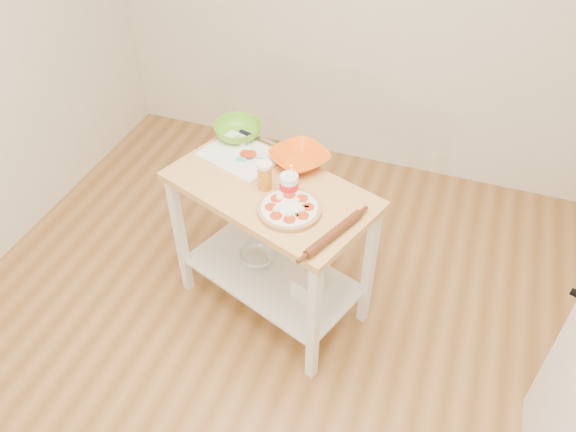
{
  "coord_description": "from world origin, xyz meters",
  "views": [
    {
      "loc": [
        0.65,
        -1.42,
        2.68
      ],
      "look_at": [
        -0.08,
        0.61,
        0.74
      ],
      "focal_mm": 35.0,
      "sensor_mm": 36.0,
      "label": 1
    }
  ],
  "objects_px": {
    "spatula": "(248,158)",
    "shelf_bin": "(307,287)",
    "rolling_pin": "(334,234)",
    "orange_bowl": "(300,158)",
    "green_bowl": "(238,131)",
    "knife": "(254,136)",
    "pizza": "(289,209)",
    "beer_pint": "(265,176)",
    "cutting_board": "(241,155)",
    "prep_island": "(271,225)",
    "shelf_glass_bowl": "(257,256)",
    "yogurt_tub": "(289,185)"
  },
  "relations": [
    {
      "from": "cutting_board",
      "to": "knife",
      "type": "bearing_deg",
      "value": 107.29
    },
    {
      "from": "spatula",
      "to": "shelf_bin",
      "type": "distance_m",
      "value": 0.77
    },
    {
      "from": "knife",
      "to": "green_bowl",
      "type": "height_order",
      "value": "green_bowl"
    },
    {
      "from": "pizza",
      "to": "yogurt_tub",
      "type": "distance_m",
      "value": 0.14
    },
    {
      "from": "knife",
      "to": "yogurt_tub",
      "type": "relative_size",
      "value": 1.36
    },
    {
      "from": "spatula",
      "to": "green_bowl",
      "type": "height_order",
      "value": "green_bowl"
    },
    {
      "from": "prep_island",
      "to": "knife",
      "type": "xyz_separation_m",
      "value": [
        -0.24,
        0.37,
        0.27
      ]
    },
    {
      "from": "shelf_bin",
      "to": "prep_island",
      "type": "bearing_deg",
      "value": 160.22
    },
    {
      "from": "knife",
      "to": "rolling_pin",
      "type": "relative_size",
      "value": 0.72
    },
    {
      "from": "prep_island",
      "to": "cutting_board",
      "type": "height_order",
      "value": "cutting_board"
    },
    {
      "from": "spatula",
      "to": "shelf_glass_bowl",
      "type": "distance_m",
      "value": 0.63
    },
    {
      "from": "beer_pint",
      "to": "shelf_bin",
      "type": "relative_size",
      "value": 1.15
    },
    {
      "from": "green_bowl",
      "to": "beer_pint",
      "type": "xyz_separation_m",
      "value": [
        0.31,
        -0.37,
        0.03
      ]
    },
    {
      "from": "spatula",
      "to": "rolling_pin",
      "type": "bearing_deg",
      "value": -47.53
    },
    {
      "from": "beer_pint",
      "to": "yogurt_tub",
      "type": "relative_size",
      "value": 0.76
    },
    {
      "from": "orange_bowl",
      "to": "beer_pint",
      "type": "xyz_separation_m",
      "value": [
        -0.1,
        -0.25,
        0.04
      ]
    },
    {
      "from": "cutting_board",
      "to": "spatula",
      "type": "height_order",
      "value": "cutting_board"
    },
    {
      "from": "knife",
      "to": "pizza",
      "type": "bearing_deg",
      "value": -36.91
    },
    {
      "from": "knife",
      "to": "yogurt_tub",
      "type": "distance_m",
      "value": 0.52
    },
    {
      "from": "orange_bowl",
      "to": "shelf_bin",
      "type": "xyz_separation_m",
      "value": [
        0.16,
        -0.32,
        -0.61
      ]
    },
    {
      "from": "orange_bowl",
      "to": "yogurt_tub",
      "type": "xyz_separation_m",
      "value": [
        0.03,
        -0.25,
        0.02
      ]
    },
    {
      "from": "green_bowl",
      "to": "pizza",
      "type": "bearing_deg",
      "value": -45.78
    },
    {
      "from": "beer_pint",
      "to": "prep_island",
      "type": "bearing_deg",
      "value": 29.41
    },
    {
      "from": "pizza",
      "to": "spatula",
      "type": "height_order",
      "value": "pizza"
    },
    {
      "from": "beer_pint",
      "to": "shelf_bin",
      "type": "xyz_separation_m",
      "value": [
        0.26,
        -0.07,
        -0.65
      ]
    },
    {
      "from": "beer_pint",
      "to": "rolling_pin",
      "type": "relative_size",
      "value": 0.41
    },
    {
      "from": "rolling_pin",
      "to": "spatula",
      "type": "bearing_deg",
      "value": 145.45
    },
    {
      "from": "spatula",
      "to": "beer_pint",
      "type": "xyz_separation_m",
      "value": [
        0.17,
        -0.18,
        0.06
      ]
    },
    {
      "from": "cutting_board",
      "to": "green_bowl",
      "type": "height_order",
      "value": "green_bowl"
    },
    {
      "from": "pizza",
      "to": "beer_pint",
      "type": "relative_size",
      "value": 2.05
    },
    {
      "from": "prep_island",
      "to": "shelf_bin",
      "type": "bearing_deg",
      "value": -19.78
    },
    {
      "from": "spatula",
      "to": "beer_pint",
      "type": "distance_m",
      "value": 0.25
    },
    {
      "from": "knife",
      "to": "beer_pint",
      "type": "height_order",
      "value": "beer_pint"
    },
    {
      "from": "cutting_board",
      "to": "shelf_glass_bowl",
      "type": "height_order",
      "value": "cutting_board"
    },
    {
      "from": "spatula",
      "to": "shelf_bin",
      "type": "height_order",
      "value": "spatula"
    },
    {
      "from": "green_bowl",
      "to": "rolling_pin",
      "type": "distance_m",
      "value": 0.95
    },
    {
      "from": "orange_bowl",
      "to": "green_bowl",
      "type": "height_order",
      "value": "green_bowl"
    },
    {
      "from": "beer_pint",
      "to": "shelf_bin",
      "type": "bearing_deg",
      "value": -15.76
    },
    {
      "from": "shelf_bin",
      "to": "shelf_glass_bowl",
      "type": "bearing_deg",
      "value": 156.96
    },
    {
      "from": "cutting_board",
      "to": "orange_bowl",
      "type": "xyz_separation_m",
      "value": [
        0.32,
        0.04,
        0.03
      ]
    },
    {
      "from": "green_bowl",
      "to": "shelf_glass_bowl",
      "type": "xyz_separation_m",
      "value": [
        0.21,
        -0.29,
        -0.65
      ]
    },
    {
      "from": "prep_island",
      "to": "green_bowl",
      "type": "height_order",
      "value": "green_bowl"
    },
    {
      "from": "yogurt_tub",
      "to": "shelf_bin",
      "type": "height_order",
      "value": "yogurt_tub"
    },
    {
      "from": "knife",
      "to": "shelf_glass_bowl",
      "type": "xyz_separation_m",
      "value": [
        0.12,
        -0.3,
        -0.62
      ]
    },
    {
      "from": "yogurt_tub",
      "to": "shelf_bin",
      "type": "bearing_deg",
      "value": -28.55
    },
    {
      "from": "pizza",
      "to": "cutting_board",
      "type": "relative_size",
      "value": 0.65
    },
    {
      "from": "beer_pint",
      "to": "shelf_glass_bowl",
      "type": "height_order",
      "value": "beer_pint"
    },
    {
      "from": "orange_bowl",
      "to": "shelf_bin",
      "type": "height_order",
      "value": "orange_bowl"
    },
    {
      "from": "spatula",
      "to": "beer_pint",
      "type": "height_order",
      "value": "beer_pint"
    },
    {
      "from": "shelf_bin",
      "to": "green_bowl",
      "type": "bearing_deg",
      "value": 142.09
    }
  ]
}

